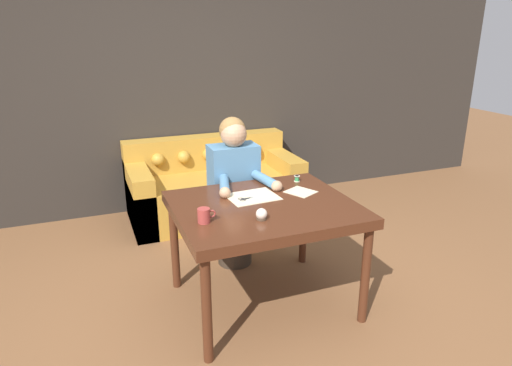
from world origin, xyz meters
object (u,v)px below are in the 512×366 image
mug (204,215)px  pin_cushion (262,214)px  person (234,193)px  dining_table (264,214)px  couch (213,188)px  thread_spool (297,179)px  scissors (247,199)px

mug → pin_cushion: size_ratio=1.58×
person → mug: (-0.45, -0.77, 0.18)m
dining_table → couch: 1.76m
person → thread_spool: 0.52m
dining_table → person: person is taller
mug → scissors: bearing=36.2°
dining_table → couch: size_ratio=0.69×
person → pin_cushion: 0.88m
thread_spool → mug: bearing=-150.3°
person → pin_cushion: person is taller
mug → thread_spool: 0.99m
scissors → couch: bearing=82.5°
scissors → mug: bearing=-143.8°
mug → pin_cushion: 0.35m
person → scissors: size_ratio=6.15×
mug → pin_cushion: mug is taller
dining_table → couch: (0.13, 1.71, -0.39)m
couch → scissors: bearing=-97.5°
scissors → pin_cushion: size_ratio=2.79×
person → thread_spool: person is taller
person → couch: bearing=83.0°
dining_table → mug: bearing=-161.9°
thread_spool → pin_cushion: size_ratio=0.63×
dining_table → scissors: scissors is taller
scissors → thread_spool: (0.48, 0.21, 0.02)m
dining_table → pin_cushion: bearing=-116.0°
couch → thread_spool: 1.47m
person → mug: person is taller
dining_table → pin_cushion: 0.28m
dining_table → person: bearing=89.9°
couch → mug: mug is taller
dining_table → thread_spool: bearing=39.9°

